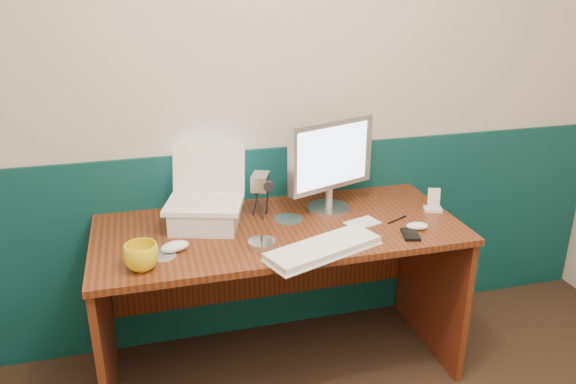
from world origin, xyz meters
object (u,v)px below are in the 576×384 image
object	(u,v)px
laptop	(203,177)
camcorder	(261,196)
mug	(141,257)
monitor	(330,165)
keyboard	(323,249)
desk	(280,300)

from	to	relation	value
laptop	camcorder	xyz separation A→B (m)	(0.26, 0.05, -0.14)
camcorder	mug	bearing A→B (deg)	-123.02
monitor	mug	bearing A→B (deg)	-178.30
keyboard	laptop	bearing A→B (deg)	118.74
camcorder	monitor	bearing A→B (deg)	19.48
keyboard	mug	xyz separation A→B (m)	(-0.70, 0.05, 0.04)
mug	camcorder	distance (m)	0.65
laptop	monitor	distance (m)	0.58
laptop	desk	bearing A→B (deg)	2.27
laptop	monitor	xyz separation A→B (m)	(0.58, 0.04, -0.01)
monitor	keyboard	xyz separation A→B (m)	(-0.16, -0.40, -0.21)
camcorder	keyboard	bearing A→B (deg)	-46.19
monitor	camcorder	xyz separation A→B (m)	(-0.32, 0.02, -0.13)
keyboard	camcorder	size ratio (longest dim) A/B	2.48
desk	laptop	world-z (taller)	laptop
desk	monitor	world-z (taller)	monitor
mug	camcorder	xyz separation A→B (m)	(0.54, 0.37, 0.05)
laptop	mug	world-z (taller)	laptop
desk	keyboard	bearing A→B (deg)	-68.58
desk	mug	size ratio (longest dim) A/B	12.20
mug	monitor	bearing A→B (deg)	22.24
desk	keyboard	xyz separation A→B (m)	(0.11, -0.28, 0.39)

